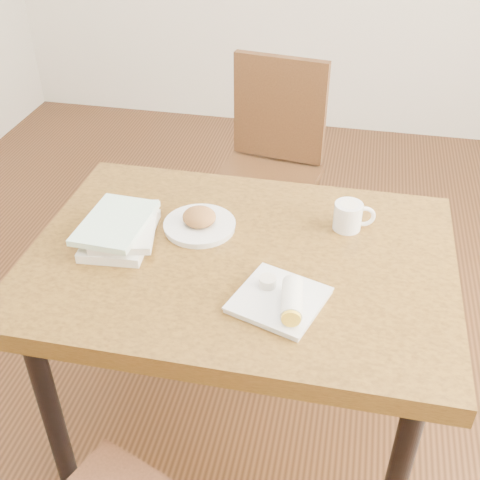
% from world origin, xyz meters
% --- Properties ---
extents(ground, '(4.00, 5.00, 0.01)m').
position_xyz_m(ground, '(0.00, 0.00, -0.01)').
color(ground, '#472814').
rests_on(ground, ground).
extents(table, '(1.19, 0.85, 0.75)m').
position_xyz_m(table, '(0.00, 0.00, 0.67)').
color(table, brown).
rests_on(table, ground).
extents(chair_far, '(0.48, 0.48, 0.95)m').
position_xyz_m(chair_far, '(-0.07, 0.95, 0.55)').
color(chair_far, '#422813').
rests_on(chair_far, ground).
extents(plate_scone, '(0.21, 0.21, 0.07)m').
position_xyz_m(plate_scone, '(-0.14, 0.10, 0.77)').
color(plate_scone, white).
rests_on(plate_scone, table).
extents(coffee_mug, '(0.12, 0.08, 0.08)m').
position_xyz_m(coffee_mug, '(0.29, 0.19, 0.79)').
color(coffee_mug, white).
rests_on(coffee_mug, table).
extents(plate_burrito, '(0.27, 0.27, 0.07)m').
position_xyz_m(plate_burrito, '(0.15, -0.19, 0.77)').
color(plate_burrito, white).
rests_on(plate_burrito, table).
extents(book_stack, '(0.22, 0.29, 0.07)m').
position_xyz_m(book_stack, '(-0.35, 0.00, 0.78)').
color(book_stack, white).
rests_on(book_stack, table).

